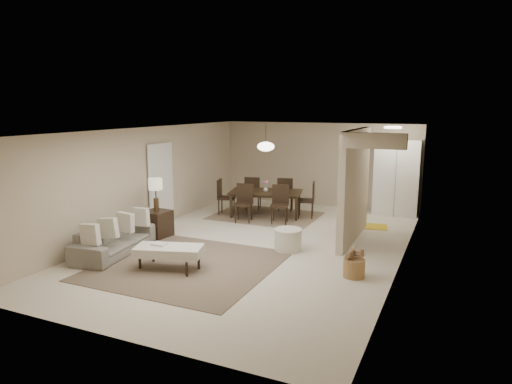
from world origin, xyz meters
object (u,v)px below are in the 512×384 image
at_px(side_table, 157,224).
at_px(sofa, 114,240).
at_px(wicker_basket, 354,268).
at_px(pantry_cabinet, 397,178).
at_px(dining_table, 266,204).
at_px(ottoman_bench, 169,251).
at_px(round_pouf, 288,240).

bearing_deg(side_table, sofa, -92.06).
relative_size(sofa, wicker_basket, 5.26).
relative_size(pantry_cabinet, dining_table, 1.07).
bearing_deg(wicker_basket, dining_table, 132.21).
height_order(ottoman_bench, side_table, side_table).
bearing_deg(dining_table, sofa, -124.58).
bearing_deg(dining_table, ottoman_bench, -104.56).
bearing_deg(wicker_basket, pantry_cabinet, 89.78).
distance_m(sofa, side_table, 1.39).
distance_m(wicker_basket, dining_table, 4.79).
xyz_separation_m(wicker_basket, dining_table, (-3.22, 3.55, 0.18)).
height_order(sofa, round_pouf, sofa).
bearing_deg(ottoman_bench, wicker_basket, 0.17).
bearing_deg(pantry_cabinet, wicker_basket, -90.22).
bearing_deg(sofa, side_table, -10.39).
bearing_deg(wicker_basket, ottoman_bench, -162.36).
bearing_deg(side_table, dining_table, 62.33).
relative_size(side_table, wicker_basket, 1.59).
bearing_deg(ottoman_bench, dining_table, 72.45).
bearing_deg(pantry_cabinet, dining_table, -153.14).
bearing_deg(side_table, wicker_basket, -7.97).
distance_m(sofa, ottoman_bench, 1.59).
xyz_separation_m(sofa, side_table, (0.05, 1.39, 0.01)).
xyz_separation_m(side_table, wicker_basket, (4.73, -0.66, -0.14)).
relative_size(round_pouf, dining_table, 0.30).
bearing_deg(pantry_cabinet, sofa, -129.08).
distance_m(sofa, dining_table, 4.55).
bearing_deg(ottoman_bench, sofa, 151.62).
height_order(pantry_cabinet, side_table, pantry_cabinet).
bearing_deg(dining_table, side_table, -132.16).
relative_size(sofa, side_table, 3.31).
relative_size(ottoman_bench, wicker_basket, 3.48).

